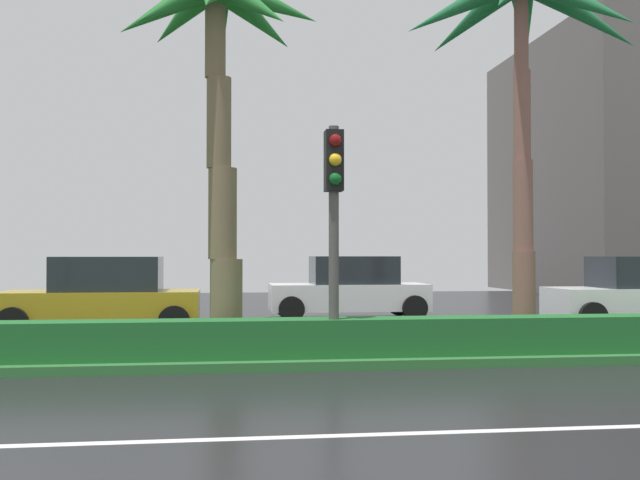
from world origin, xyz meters
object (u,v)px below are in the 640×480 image
(car_in_traffic_fifth, at_px, (640,293))
(palm_tree_centre, at_px, (217,41))
(car_in_traffic_third, at_px, (103,297))
(car_in_traffic_fourth, at_px, (350,289))
(traffic_signal_median_right, at_px, (334,198))
(palm_tree_centre_right, at_px, (521,27))

(car_in_traffic_fifth, bearing_deg, palm_tree_centre, 23.29)
(car_in_traffic_third, xyz_separation_m, car_in_traffic_fourth, (6.12, 3.29, 0.00))
(traffic_signal_median_right, bearing_deg, palm_tree_centre, 147.78)
(palm_tree_centre, xyz_separation_m, car_in_traffic_fourth, (3.60, 7.69, -4.56))
(palm_tree_centre_right, bearing_deg, palm_tree_centre, -174.18)
(traffic_signal_median_right, height_order, car_in_traffic_fourth, traffic_signal_median_right)
(traffic_signal_median_right, relative_size, car_in_traffic_third, 0.85)
(traffic_signal_median_right, distance_m, car_in_traffic_fifth, 10.23)
(traffic_signal_median_right, height_order, car_in_traffic_third, traffic_signal_median_right)
(palm_tree_centre_right, bearing_deg, car_in_traffic_fourth, 105.97)
(palm_tree_centre_right, relative_size, traffic_signal_median_right, 2.00)
(palm_tree_centre_right, bearing_deg, car_in_traffic_fifth, 39.81)
(car_in_traffic_fourth, height_order, car_in_traffic_fifth, same)
(palm_tree_centre, distance_m, palm_tree_centre_right, 5.70)
(traffic_signal_median_right, bearing_deg, car_in_traffic_fifth, 33.49)
(palm_tree_centre, distance_m, car_in_traffic_fourth, 9.64)
(traffic_signal_median_right, bearing_deg, car_in_traffic_third, 128.08)
(palm_tree_centre_right, bearing_deg, car_in_traffic_third, 154.88)
(palm_tree_centre, height_order, car_in_traffic_third, palm_tree_centre)
(palm_tree_centre, bearing_deg, car_in_traffic_third, 119.80)
(palm_tree_centre, height_order, car_in_traffic_fifth, palm_tree_centre)
(car_in_traffic_third, distance_m, car_in_traffic_fourth, 6.95)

